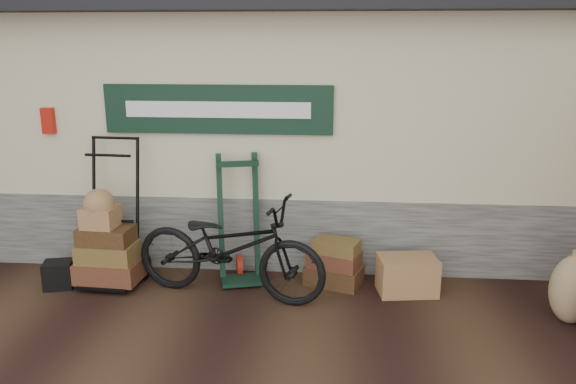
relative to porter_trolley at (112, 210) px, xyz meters
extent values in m
plane|color=black|center=(1.47, -0.60, -0.84)|extent=(80.00, 80.00, 0.00)
cube|color=#4C4C47|center=(1.47, 2.15, -0.39)|extent=(14.00, 3.54, 0.90)
cube|color=beige|center=(1.47, 2.15, 1.11)|extent=(14.00, 3.50, 2.10)
cube|color=black|center=(1.47, 2.00, 2.26)|extent=(14.40, 4.10, 0.20)
cube|color=black|center=(1.17, 0.37, 1.11)|extent=(2.60, 0.06, 0.55)
cube|color=white|center=(1.17, 0.34, 1.11)|extent=(2.10, 0.01, 0.18)
cube|color=#B5190C|center=(-0.83, 0.37, 0.96)|extent=(0.14, 0.10, 0.30)
cube|color=brown|center=(3.32, -0.07, -0.64)|extent=(0.68, 0.49, 0.41)
cube|color=black|center=(-0.58, -0.27, -0.69)|extent=(0.36, 0.33, 0.31)
imported|color=black|center=(1.39, -0.32, -0.22)|extent=(1.18, 2.25, 1.25)
ellipsoid|color=olive|center=(4.84, -0.63, -0.49)|extent=(0.48, 0.41, 0.71)
camera|label=1|loc=(2.49, -5.88, 1.86)|focal=35.00mm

